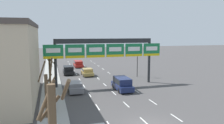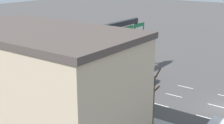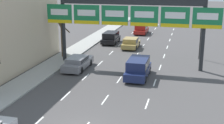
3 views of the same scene
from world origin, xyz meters
name	(u,v)px [view 3 (image 3 of 3)]	position (x,y,z in m)	size (l,w,h in m)	color
lane_dashes	(125,72)	(0.00, 13.50, 0.01)	(6.72, 67.00, 0.01)	white
sign_gantry	(130,12)	(0.00, 15.74, 5.81)	(18.12, 0.69, 7.21)	#232628
car_grey	(78,62)	(-4.93, 13.34, 0.72)	(1.91, 4.88, 1.33)	slate
suv_black	(111,37)	(-4.77, 26.62, 0.91)	(1.98, 4.29, 1.62)	black
suv_navy	(138,67)	(1.57, 12.15, 1.01)	(1.97, 4.82, 1.83)	#19234C
car_gold	(131,43)	(-1.41, 24.21, 0.74)	(1.94, 4.18, 1.39)	#A88947
suv_red	(141,28)	(-1.73, 35.43, 0.86)	(1.94, 4.72, 1.53)	maroon
traffic_light_near_gantry	(201,29)	(7.34, 20.61, 3.52)	(0.30, 0.35, 4.95)	black
tree_bare_closest	(62,33)	(-8.21, 17.31, 2.99)	(1.99, 2.00, 6.05)	brown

